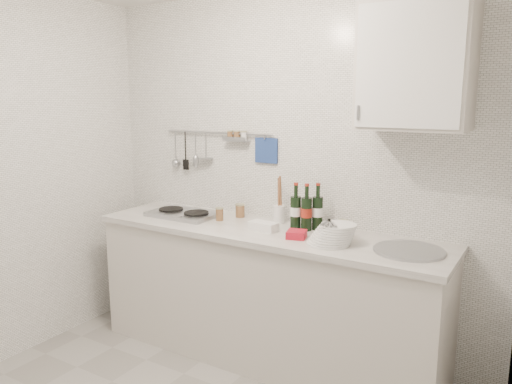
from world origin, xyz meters
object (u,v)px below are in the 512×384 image
wall_cabinet (416,67)px  utensil_crock (279,212)px  wine_bottles (307,207)px  plate_stack_hob (176,210)px  plate_stack_sink (333,234)px

wall_cabinet → utensil_crock: bearing=175.2°
wall_cabinet → wine_bottles: size_ratio=2.26×
plate_stack_hob → plate_stack_sink: bearing=-6.3°
wall_cabinet → utensil_crock: size_ratio=2.09×
wine_bottles → plate_stack_sink: bearing=-37.2°
plate_stack_sink → utensil_crock: 0.59m
plate_stack_hob → wall_cabinet: bearing=1.9°
wall_cabinet → plate_stack_hob: wall_cabinet is taller
plate_stack_sink → wine_bottles: wine_bottles is taller
plate_stack_sink → plate_stack_hob: bearing=173.7°
plate_stack_hob → utensil_crock: size_ratio=0.88×
plate_stack_hob → wine_bottles: wine_bottles is taller
plate_stack_sink → wine_bottles: (-0.28, 0.21, 0.10)m
wall_cabinet → utensil_crock: 1.31m
wall_cabinet → wine_bottles: bearing=179.4°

